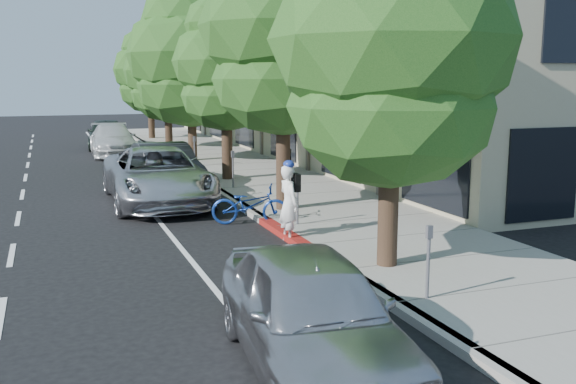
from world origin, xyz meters
name	(u,v)px	position (x,y,z in m)	size (l,w,h in m)	color
ground	(307,251)	(0.00, 0.00, 0.00)	(120.00, 120.00, 0.00)	black
sidewalk	(281,187)	(2.30, 8.00, 0.07)	(4.60, 56.00, 0.15)	gray
curb	(218,191)	(0.00, 8.00, 0.07)	(0.30, 56.00, 0.15)	#9E998E
curb_red_segment	(291,238)	(0.00, 1.00, 0.07)	(0.32, 4.00, 0.15)	maroon
storefront_building	(346,85)	(9.60, 18.00, 3.50)	(10.00, 36.00, 7.00)	#B2A989
street_tree_0	(393,45)	(0.90, -2.00, 4.43)	(4.75, 4.75, 7.28)	black
street_tree_1	(283,30)	(0.90, 4.00, 5.12)	(4.66, 4.66, 8.16)	black
street_tree_2	(226,64)	(0.90, 10.00, 4.34)	(3.90, 3.90, 6.91)	black
street_tree_3	(190,56)	(0.90, 16.00, 4.81)	(5.73, 5.73, 8.08)	black
street_tree_4	(167,72)	(0.90, 22.00, 4.16)	(4.66, 4.66, 6.90)	black
street_tree_5	(150,71)	(0.90, 28.00, 4.31)	(4.51, 4.51, 7.05)	black
cyclist	(289,204)	(-0.08, 0.96, 0.92)	(0.67, 0.44, 1.83)	white
bicycle	(250,205)	(-0.40, 3.00, 0.54)	(0.71, 2.05, 1.08)	navy
silver_suv	(158,176)	(-2.20, 6.78, 0.87)	(2.88, 6.24, 1.73)	silver
dark_sedan	(165,167)	(-1.56, 9.09, 0.81)	(1.72, 4.93, 1.62)	#222528
white_pickup	(113,140)	(-2.20, 20.53, 0.77)	(2.16, 5.31, 1.54)	silver
dark_suv_far	(106,133)	(-2.20, 24.06, 0.83)	(1.95, 4.85, 1.65)	black
near_car_a	(312,312)	(-2.20, -5.50, 0.79)	(1.87, 4.66, 1.59)	#B4B4B9
pedestrian	(283,149)	(3.63, 11.39, 1.01)	(0.83, 0.65, 1.71)	black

